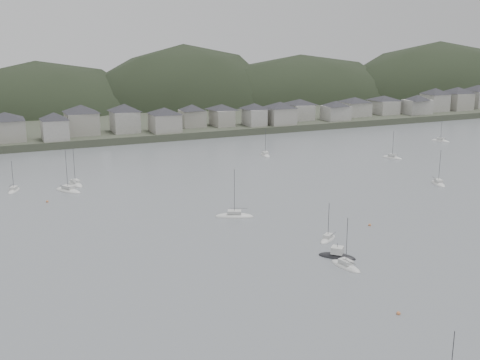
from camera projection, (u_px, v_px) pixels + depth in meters
name	position (u px, v px, depth m)	size (l,w,h in m)	color
ground	(427.00, 319.00, 96.49)	(900.00, 900.00, 0.00)	slate
far_shore_land	(92.00, 106.00, 358.38)	(900.00, 250.00, 3.00)	#383D2D
forested_ridge	(110.00, 133.00, 340.59)	(851.55, 103.94, 102.57)	black
waterfront_town	(246.00, 112.00, 277.09)	(451.48, 28.46, 12.92)	#A3A095
moored_fleet	(231.00, 224.00, 143.35)	(254.22, 156.02, 13.12)	silver
motor_launch_far	(337.00, 256.00, 122.90)	(7.43, 7.59, 3.87)	black
mooring_buoys	(219.00, 237.00, 134.59)	(94.66, 123.07, 0.70)	#CE7844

